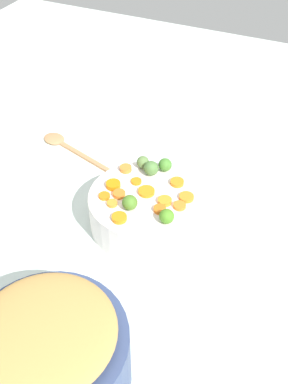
% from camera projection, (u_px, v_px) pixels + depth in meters
% --- Properties ---
extents(tabletop, '(2.40, 2.40, 0.02)m').
position_uv_depth(tabletop, '(137.00, 224.00, 1.14)').
color(tabletop, silver).
rests_on(tabletop, ground).
extents(serving_bowl_carrots, '(0.26, 0.26, 0.09)m').
position_uv_depth(serving_bowl_carrots, '(144.00, 209.00, 1.10)').
color(serving_bowl_carrots, white).
rests_on(serving_bowl_carrots, tabletop).
extents(metal_pot, '(0.28, 0.28, 0.13)m').
position_uv_depth(metal_pot, '(52.00, 359.00, 0.79)').
color(metal_pot, '#354571').
rests_on(metal_pot, tabletop).
extents(stuffing_mound, '(0.24, 0.24, 0.04)m').
position_uv_depth(stuffing_mound, '(44.00, 332.00, 0.74)').
color(stuffing_mound, tan).
rests_on(stuffing_mound, metal_pot).
extents(carrot_slice_0, '(0.04, 0.04, 0.01)m').
position_uv_depth(carrot_slice_0, '(126.00, 169.00, 1.13)').
color(carrot_slice_0, orange).
rests_on(carrot_slice_0, serving_bowl_carrots).
extents(carrot_slice_1, '(0.05, 0.05, 0.01)m').
position_uv_depth(carrot_slice_1, '(146.00, 192.00, 1.07)').
color(carrot_slice_1, orange).
rests_on(carrot_slice_1, serving_bowl_carrots).
extents(carrot_slice_2, '(0.04, 0.04, 0.01)m').
position_uv_depth(carrot_slice_2, '(179.00, 207.00, 1.03)').
color(carrot_slice_2, orange).
rests_on(carrot_slice_2, serving_bowl_carrots).
extents(carrot_slice_3, '(0.05, 0.05, 0.01)m').
position_uv_depth(carrot_slice_3, '(177.00, 182.00, 1.10)').
color(carrot_slice_3, orange).
rests_on(carrot_slice_3, serving_bowl_carrots).
extents(carrot_slice_4, '(0.05, 0.05, 0.01)m').
position_uv_depth(carrot_slice_4, '(112.00, 186.00, 1.08)').
color(carrot_slice_4, orange).
rests_on(carrot_slice_4, serving_bowl_carrots).
extents(carrot_slice_5, '(0.03, 0.03, 0.01)m').
position_uv_depth(carrot_slice_5, '(104.00, 196.00, 1.06)').
color(carrot_slice_5, orange).
rests_on(carrot_slice_5, serving_bowl_carrots).
extents(carrot_slice_6, '(0.04, 0.04, 0.01)m').
position_uv_depth(carrot_slice_6, '(186.00, 197.00, 1.06)').
color(carrot_slice_6, orange).
rests_on(carrot_slice_6, serving_bowl_carrots).
extents(carrot_slice_7, '(0.04, 0.04, 0.01)m').
position_uv_depth(carrot_slice_7, '(160.00, 209.00, 1.03)').
color(carrot_slice_7, orange).
rests_on(carrot_slice_7, serving_bowl_carrots).
extents(carrot_slice_8, '(0.03, 0.03, 0.01)m').
position_uv_depth(carrot_slice_8, '(112.00, 203.00, 1.04)').
color(carrot_slice_8, orange).
rests_on(carrot_slice_8, serving_bowl_carrots).
extents(carrot_slice_9, '(0.04, 0.04, 0.01)m').
position_uv_depth(carrot_slice_9, '(119.00, 194.00, 1.07)').
color(carrot_slice_9, orange).
rests_on(carrot_slice_9, serving_bowl_carrots).
extents(carrot_slice_10, '(0.04, 0.04, 0.01)m').
position_uv_depth(carrot_slice_10, '(165.00, 200.00, 1.05)').
color(carrot_slice_10, orange).
rests_on(carrot_slice_10, serving_bowl_carrots).
extents(carrot_slice_11, '(0.05, 0.05, 0.01)m').
position_uv_depth(carrot_slice_11, '(119.00, 218.00, 1.01)').
color(carrot_slice_11, orange).
rests_on(carrot_slice_11, serving_bowl_carrots).
extents(carrot_slice_12, '(0.03, 0.03, 0.01)m').
position_uv_depth(carrot_slice_12, '(136.00, 181.00, 1.10)').
color(carrot_slice_12, orange).
rests_on(carrot_slice_12, serving_bowl_carrots).
extents(brussels_sprout_0, '(0.03, 0.03, 0.03)m').
position_uv_depth(brussels_sprout_0, '(167.00, 216.00, 0.99)').
color(brussels_sprout_0, '#4C8824').
rests_on(brussels_sprout_0, serving_bowl_carrots).
extents(brussels_sprout_1, '(0.03, 0.03, 0.03)m').
position_uv_depth(brussels_sprout_1, '(165.00, 165.00, 1.13)').
color(brussels_sprout_1, '#45812E').
rests_on(brussels_sprout_1, serving_bowl_carrots).
extents(brussels_sprout_2, '(0.04, 0.04, 0.04)m').
position_uv_depth(brussels_sprout_2, '(151.00, 168.00, 1.11)').
color(brussels_sprout_2, '#4E7A3C').
rests_on(brussels_sprout_2, serving_bowl_carrots).
extents(brussels_sprout_3, '(0.03, 0.03, 0.03)m').
position_uv_depth(brussels_sprout_3, '(143.00, 162.00, 1.14)').
color(brussels_sprout_3, '#5A7B40').
rests_on(brussels_sprout_3, serving_bowl_carrots).
extents(brussels_sprout_4, '(0.04, 0.04, 0.04)m').
position_uv_depth(brussels_sprout_4, '(130.00, 203.00, 1.02)').
color(brussels_sprout_4, '#4C7B27').
rests_on(brussels_sprout_4, serving_bowl_carrots).
extents(wooden_spoon, '(0.33, 0.13, 0.01)m').
position_uv_depth(wooden_spoon, '(68.00, 147.00, 1.36)').
color(wooden_spoon, tan).
rests_on(wooden_spoon, tabletop).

